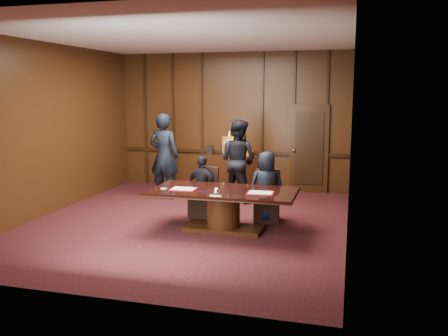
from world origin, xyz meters
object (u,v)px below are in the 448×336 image
signatory_left (203,187)px  witness_left (164,156)px  signatory_right (267,187)px  sideboard (230,171)px  conference_table (223,203)px  witness_right (238,161)px

signatory_left → witness_left: witness_left is taller
signatory_right → witness_left: size_ratio=0.69×
sideboard → witness_left: (-1.23, -1.39, 0.52)m
conference_table → witness_right: (-0.30, 2.38, 0.43)m
signatory_left → witness_right: bearing=-83.6°
sideboard → witness_right: size_ratio=0.85×
sideboard → witness_right: bearing=-67.2°
sideboard → signatory_right: 3.17m
signatory_left → witness_right: witness_right is taller
signatory_right → sideboard: bearing=-74.3°
witness_left → conference_table: bearing=138.1°
witness_right → sideboard: bearing=-47.9°
witness_left → witness_right: size_ratio=1.07×
signatory_right → witness_left: 3.06m
conference_table → signatory_left: signatory_left is taller
conference_table → witness_right: witness_right is taller
witness_left → sideboard: bearing=-126.2°
signatory_left → signatory_right: size_ratio=0.90×
conference_table → signatory_left: (-0.65, 0.80, 0.11)m
sideboard → signatory_left: sideboard is taller
signatory_left → witness_right: (0.35, 1.58, 0.32)m
sideboard → signatory_right: size_ratio=1.15×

